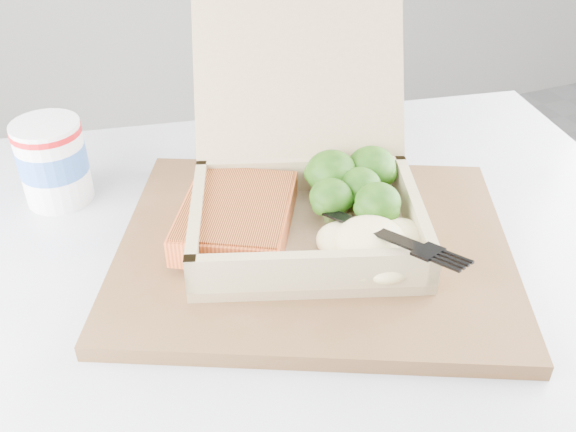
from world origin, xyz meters
name	(u,v)px	position (x,y,z in m)	size (l,w,h in m)	color
cafe_table	(332,420)	(-0.68, 0.53, 0.52)	(0.82, 0.82, 0.70)	black
serving_tray	(314,247)	(-0.68, 0.59, 0.70)	(0.36, 0.29, 0.02)	brown
takeout_container	(304,177)	(-0.67, 0.63, 0.76)	(0.28, 0.30, 0.18)	tan
salmon_fillet	(237,216)	(-0.74, 0.62, 0.74)	(0.10, 0.13, 0.03)	#D8612A
broccoli_pile	(360,192)	(-0.62, 0.60, 0.74)	(0.12, 0.12, 0.04)	#3A791B
mashed_potatoes	(370,242)	(-0.65, 0.53, 0.74)	(0.10, 0.09, 0.04)	#F7EAA0
plastic_fork	(352,218)	(-0.65, 0.55, 0.75)	(0.06, 0.15, 0.02)	black
paper_cup	(52,160)	(-0.88, 0.77, 0.74)	(0.07, 0.07, 0.09)	white
receipt	(256,154)	(-0.66, 0.78, 0.70)	(0.08, 0.15, 0.00)	white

